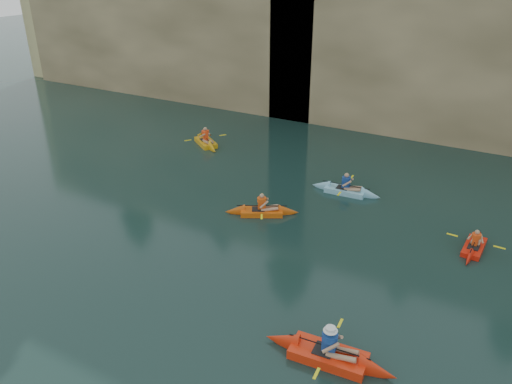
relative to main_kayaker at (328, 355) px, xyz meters
The scene contains 11 objects.
ground 2.91m from the main_kayaker, 140.06° to the right, with size 160.00×160.00×0.00m, color black.
cliff 28.81m from the main_kayaker, 94.53° to the left, with size 70.00×16.00×12.00m, color tan.
cliff_slab_west 30.82m from the main_kayaker, 136.99° to the left, with size 26.00×2.40×10.56m, color tan.
cliff_slab_center 21.45m from the main_kayaker, 90.63° to the left, with size 24.00×2.40×11.40m, color tan.
sea_cave_west 28.56m from the main_kayaker, 135.21° to the left, with size 4.50×1.00×4.00m, color black.
sea_cave_center 21.07m from the main_kayaker, 107.23° to the left, with size 3.50×1.00×3.20m, color black.
main_kayaker is the anchor object (origin of this frame).
kayaker_orange 8.86m from the main_kayaker, 130.84° to the left, with size 3.19×2.18×1.23m.
kayaker_red_far 8.62m from the main_kayaker, 71.47° to the left, with size 2.13×2.94×1.06m.
kayaker_yellow 18.18m from the main_kayaker, 135.31° to the left, with size 3.12×2.57×1.34m.
kayaker_ltblue_mid 11.04m from the main_kayaker, 107.60° to the left, with size 3.40×2.51×1.28m.
Camera 1 is at (5.64, -8.38, 10.34)m, focal length 35.00 mm.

